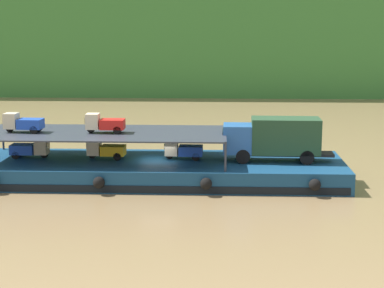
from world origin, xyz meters
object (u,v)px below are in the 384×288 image
at_px(mini_truck_upper_mid, 105,123).
at_px(mini_truck_lower_mid, 183,150).
at_px(covered_lorry, 274,138).
at_px(mini_truck_lower_stern, 31,148).
at_px(cargo_barge, 158,170).
at_px(mini_truck_lower_aft, 106,149).
at_px(mini_truck_upper_stern, 23,123).

bearing_deg(mini_truck_upper_mid, mini_truck_lower_mid, 6.88).
relative_size(covered_lorry, mini_truck_lower_stern, 2.87).
bearing_deg(mini_truck_lower_mid, mini_truck_upper_mid, -173.12).
distance_m(covered_lorry, mini_truck_lower_stern, 17.71).
bearing_deg(cargo_barge, mini_truck_lower_mid, 15.54).
distance_m(cargo_barge, mini_truck_lower_stern, 9.51).
distance_m(mini_truck_lower_aft, mini_truck_lower_mid, 5.62).
bearing_deg(mini_truck_upper_stern, mini_truck_lower_aft, 5.67).
distance_m(cargo_barge, mini_truck_upper_stern, 10.23).
relative_size(cargo_barge, mini_truck_lower_aft, 9.50).
relative_size(mini_truck_lower_stern, mini_truck_lower_aft, 0.99).
height_order(mini_truck_lower_stern, mini_truck_lower_mid, same).
xyz_separation_m(covered_lorry, mini_truck_upper_stern, (-17.93, -0.33, 1.00)).
bearing_deg(mini_truck_lower_stern, mini_truck_upper_stern, -109.58).
distance_m(mini_truck_lower_aft, mini_truck_upper_mid, 2.07).
distance_m(mini_truck_upper_stern, mini_truck_upper_mid, 5.87).
distance_m(mini_truck_lower_mid, mini_truck_upper_mid, 5.93).
distance_m(cargo_barge, mini_truck_lower_mid, 2.34).
distance_m(mini_truck_lower_mid, mini_truck_upper_stern, 11.61).
bearing_deg(mini_truck_lower_stern, cargo_barge, -2.98).
distance_m(covered_lorry, mini_truck_lower_mid, 6.61).
bearing_deg(mini_truck_lower_aft, mini_truck_upper_stern, -174.33).
height_order(mini_truck_lower_stern, mini_truck_upper_stern, mini_truck_upper_stern).
xyz_separation_m(mini_truck_lower_mid, mini_truck_upper_stern, (-11.41, -0.71, 2.00)).
relative_size(mini_truck_lower_aft, mini_truck_upper_mid, 1.02).
relative_size(mini_truck_lower_aft, mini_truck_lower_mid, 1.01).
bearing_deg(cargo_barge, mini_truck_upper_stern, -178.71).
bearing_deg(mini_truck_upper_mid, cargo_barge, 2.66).
bearing_deg(mini_truck_lower_stern, mini_truck_lower_mid, 0.03).
bearing_deg(cargo_barge, mini_truck_lower_stern, 177.02).
bearing_deg(mini_truck_upper_stern, mini_truck_lower_mid, 3.56).
xyz_separation_m(cargo_barge, mini_truck_lower_stern, (-9.39, 0.49, 1.44)).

